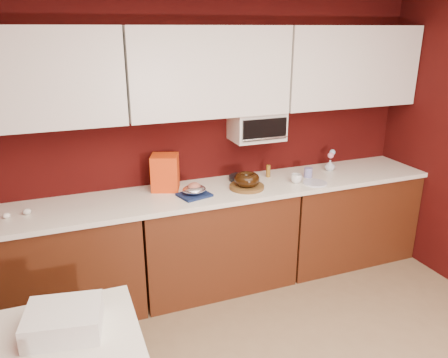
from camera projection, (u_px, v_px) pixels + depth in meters
name	position (u px, v px, depth m)	size (l,w,h in m)	color
wall_back	(203.00, 140.00, 3.81)	(4.00, 0.02, 2.50)	#380907
base_cabinet_left	(53.00, 269.00, 3.35)	(1.31, 0.58, 0.86)	#4B210F
base_cabinet_center	(215.00, 240.00, 3.81)	(1.31, 0.58, 0.86)	#4B210F
base_cabinet_right	(343.00, 217.00, 4.26)	(1.31, 0.58, 0.86)	#4B210F
countertop	(215.00, 192.00, 3.66)	(4.00, 0.62, 0.04)	white
upper_cabinet_left	(26.00, 78.00, 3.01)	(1.31, 0.33, 0.70)	white
upper_cabinet_center	(208.00, 72.00, 3.47)	(1.31, 0.33, 0.70)	white
upper_cabinet_right	(348.00, 67.00, 3.92)	(1.31, 0.33, 0.70)	white
toaster_oven	(257.00, 126.00, 3.80)	(0.45, 0.30, 0.25)	white
toaster_oven_door	(265.00, 129.00, 3.66)	(0.40, 0.02, 0.18)	black
toaster_oven_handle	(265.00, 139.00, 3.67)	(0.02, 0.02, 0.42)	silver
cake_base	(247.00, 187.00, 3.68)	(0.29, 0.29, 0.03)	brown
bundt_cake	(247.00, 179.00, 3.65)	(0.22, 0.22, 0.09)	black
navy_towel	(194.00, 195.00, 3.51)	(0.24, 0.20, 0.02)	#13214A
foil_ham_nest	(194.00, 190.00, 3.50)	(0.19, 0.16, 0.07)	silver
roasted_ham	(194.00, 187.00, 3.49)	(0.11, 0.09, 0.07)	#B66753
pandoro_box	(165.00, 172.00, 3.61)	(0.22, 0.20, 0.30)	red
dark_pan	(241.00, 178.00, 3.88)	(0.21, 0.21, 0.04)	black
coffee_mug	(296.00, 178.00, 3.80)	(0.08, 0.08, 0.09)	white
blue_jar	(308.00, 172.00, 3.94)	(0.07, 0.07, 0.09)	navy
flower_vase	(330.00, 165.00, 4.12)	(0.08, 0.08, 0.11)	silver
flower_pink	(331.00, 155.00, 4.09)	(0.06, 0.06, 0.06)	pink
flower_blue	(332.00, 152.00, 4.11)	(0.05, 0.05, 0.05)	#8FC8E5
china_plate	(315.00, 183.00, 3.79)	(0.21, 0.21, 0.01)	silver
amber_bottle	(268.00, 171.00, 3.95)	(0.04, 0.04, 0.11)	brown
egg_left	(6.00, 216.00, 3.10)	(0.05, 0.04, 0.04)	white
egg_right	(27.00, 212.00, 3.16)	(0.06, 0.05, 0.05)	silver
newspaper_stack	(64.00, 321.00, 2.16)	(0.36, 0.30, 0.13)	white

